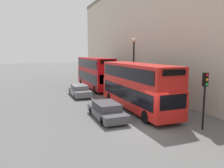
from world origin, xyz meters
TOP-DOWN VIEW (x-y plane):
  - ground_plane at (0.00, 0.00)m, footprint 200.00×200.00m
  - bus_leading at (1.60, 4.95)m, footprint 2.59×10.72m
  - bus_second_in_queue at (1.60, 17.84)m, footprint 2.59×10.84m
  - car_dark_sedan at (-1.80, 3.40)m, footprint 1.90×4.63m
  - car_hatchback at (-1.80, 12.95)m, footprint 1.86×4.60m
  - traffic_light at (3.37, -1.31)m, footprint 0.30×0.36m
  - street_lamp at (3.50, 9.36)m, footprint 0.44×0.44m
  - pedestrian at (3.75, 18.38)m, footprint 0.36×0.36m

SIDE VIEW (x-z plane):
  - ground_plane at x=0.00m, z-range 0.00..0.00m
  - car_dark_sedan at x=-1.80m, z-range 0.05..1.32m
  - car_hatchback at x=-1.80m, z-range 0.04..1.38m
  - pedestrian at x=3.75m, z-range -0.07..1.62m
  - bus_leading at x=1.60m, z-range 0.22..4.41m
  - bus_second_in_queue at x=1.60m, z-range 0.23..4.65m
  - traffic_light at x=3.37m, z-range 0.85..4.71m
  - street_lamp at x=3.50m, z-range 0.77..7.49m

